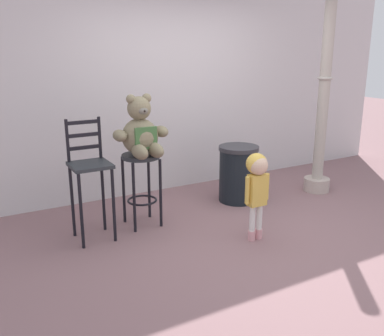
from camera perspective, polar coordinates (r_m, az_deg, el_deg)
The scene contains 8 objects.
ground_plane at distance 4.60m, azimuth 7.83°, elevation -8.71°, with size 24.00×24.00×0.00m, color #846063.
building_wall at distance 5.87m, azimuth -3.47°, elevation 13.10°, with size 7.62×0.30×3.26m, color silver.
bar_stool_with_teddy at distance 4.65m, azimuth -6.75°, elevation -0.89°, with size 0.41×0.41×0.80m.
teddy_bear at distance 4.51m, azimuth -6.79°, elevation 4.64°, with size 0.60×0.54×0.64m.
child_walking at distance 4.27m, azimuth 8.64°, elevation -1.32°, with size 0.29×0.23×0.90m.
trash_bin at distance 5.44m, azimuth 6.14°, elevation -0.74°, with size 0.50×0.50×0.71m.
lamppost at distance 5.90m, azimuth 16.89°, elevation 6.52°, with size 0.34×0.34×2.61m.
bar_chair_empty at distance 4.37m, azimuth -13.42°, elevation -0.57°, with size 0.38×0.38×1.22m.
Camera 1 is at (-2.59, -3.31, 1.89)m, focal length 40.13 mm.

